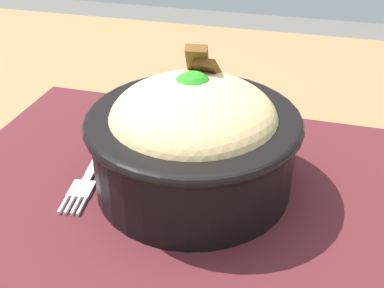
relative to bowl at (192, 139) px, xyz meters
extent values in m
cube|color=olive|center=(0.03, 0.00, -0.07)|extent=(1.18, 0.97, 0.03)
cylinder|color=brown|center=(0.56, -0.43, -0.44)|extent=(0.04, 0.04, 0.72)
cube|color=#47191E|center=(0.01, 0.01, -0.06)|extent=(0.47, 0.37, 0.00)
cylinder|color=black|center=(0.00, 0.00, -0.02)|extent=(0.19, 0.19, 0.08)
torus|color=black|center=(0.00, 0.00, 0.02)|extent=(0.20, 0.20, 0.01)
ellipsoid|color=tan|center=(0.00, 0.00, 0.02)|extent=(0.19, 0.19, 0.07)
sphere|color=#237F1D|center=(0.00, -0.01, 0.04)|extent=(0.04, 0.04, 0.04)
cylinder|color=orange|center=(0.00, 0.01, 0.04)|extent=(0.03, 0.01, 0.01)
cylinder|color=orange|center=(-0.04, 0.00, 0.04)|extent=(0.03, 0.03, 0.01)
cylinder|color=orange|center=(0.03, 0.02, 0.04)|extent=(0.02, 0.04, 0.01)
cube|color=brown|center=(0.00, -0.05, 0.05)|extent=(0.02, 0.04, 0.04)
cube|color=brown|center=(0.01, -0.05, 0.05)|extent=(0.03, 0.05, 0.06)
cube|color=silver|center=(0.11, -0.03, -0.05)|extent=(0.02, 0.07, 0.00)
cube|color=silver|center=(0.10, 0.01, -0.05)|extent=(0.01, 0.01, 0.00)
cube|color=silver|center=(0.10, 0.03, -0.05)|extent=(0.02, 0.03, 0.00)
cube|color=silver|center=(0.11, 0.06, -0.05)|extent=(0.01, 0.02, 0.00)
cube|color=silver|center=(0.10, 0.06, -0.05)|extent=(0.01, 0.02, 0.00)
cube|color=silver|center=(0.10, 0.06, -0.05)|extent=(0.01, 0.02, 0.00)
cube|color=silver|center=(0.09, 0.06, -0.05)|extent=(0.01, 0.02, 0.00)
camera|label=1|loc=(-0.10, 0.37, 0.23)|focal=45.38mm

